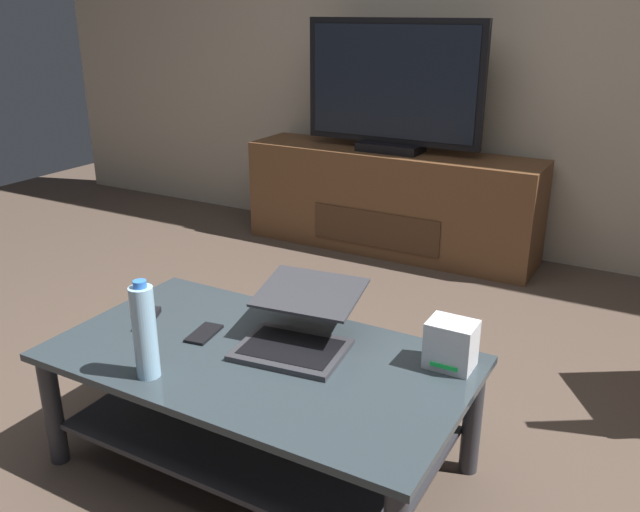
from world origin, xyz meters
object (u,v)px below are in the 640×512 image
object	(u,v)px
cell_phone	(204,334)
laptop	(299,326)
media_cabinet	(390,201)
router_box	(451,344)
coffee_table	(259,390)
water_bottle_near	(145,332)
television	(393,89)
tv_remote	(148,319)

from	to	relation	value
cell_phone	laptop	bearing A→B (deg)	9.25
media_cabinet	router_box	world-z (taller)	media_cabinet
coffee_table	water_bottle_near	xyz separation A→B (m)	(-0.21, -0.25, 0.27)
television	tv_remote	size ratio (longest dim) A/B	6.67
tv_remote	television	bearing A→B (deg)	65.99
laptop	cell_phone	size ratio (longest dim) A/B	3.12
coffee_table	tv_remote	size ratio (longest dim) A/B	8.06
router_box	water_bottle_near	size ratio (longest dim) A/B	0.49
tv_remote	media_cabinet	bearing A→B (deg)	65.98
media_cabinet	television	size ratio (longest dim) A/B	1.67
laptop	television	bearing A→B (deg)	105.82
router_box	cell_phone	world-z (taller)	router_box
water_bottle_near	tv_remote	world-z (taller)	water_bottle_near
coffee_table	water_bottle_near	bearing A→B (deg)	-129.29
router_box	tv_remote	xyz separation A→B (m)	(-0.99, -0.22, -0.06)
media_cabinet	tv_remote	xyz separation A→B (m)	(0.03, -2.11, 0.11)
television	cell_phone	bearing A→B (deg)	-82.94
router_box	television	bearing A→B (deg)	118.63
water_bottle_near	tv_remote	distance (m)	0.39
router_box	tv_remote	world-z (taller)	router_box
television	water_bottle_near	xyz separation A→B (m)	(0.28, -2.35, -0.42)
coffee_table	cell_phone	xyz separation A→B (m)	(-0.23, 0.02, 0.13)
media_cabinet	water_bottle_near	bearing A→B (deg)	-83.31
media_cabinet	water_bottle_near	size ratio (longest dim) A/B	5.98
television	router_box	distance (m)	2.18
laptop	router_box	size ratio (longest dim) A/B	3.02
cell_phone	tv_remote	distance (m)	0.23
water_bottle_near	coffee_table	bearing A→B (deg)	50.71
television	router_box	bearing A→B (deg)	-61.37
water_bottle_near	cell_phone	size ratio (longest dim) A/B	2.13
coffee_table	television	xyz separation A→B (m)	(-0.49, 2.09, 0.69)
tv_remote	coffee_table	bearing A→B (deg)	-25.90
media_cabinet	television	xyz separation A→B (m)	(0.00, -0.02, 0.67)
laptop	tv_remote	xyz separation A→B (m)	(-0.53, -0.11, -0.05)
coffee_table	tv_remote	bearing A→B (deg)	178.87
television	laptop	xyz separation A→B (m)	(0.56, -1.97, -0.50)
coffee_table	television	bearing A→B (deg)	103.05
coffee_table	tv_remote	world-z (taller)	tv_remote
media_cabinet	laptop	xyz separation A→B (m)	(0.56, -1.99, 0.16)
cell_phone	tv_remote	bearing A→B (deg)	175.01
media_cabinet	cell_phone	world-z (taller)	media_cabinet
media_cabinet	cell_phone	xyz separation A→B (m)	(0.26, -2.09, 0.11)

